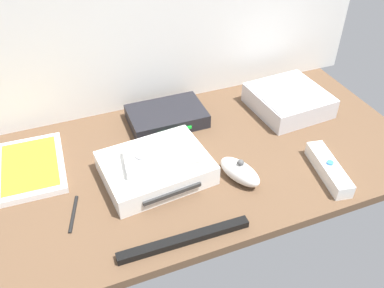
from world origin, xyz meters
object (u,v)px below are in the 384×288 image
Objects in this scene: game_case at (30,167)px; game_console at (156,168)px; remote_nunchuk at (240,172)px; stylus_pen at (73,213)px; remote_wand at (328,169)px; mini_computer at (288,100)px; sensor_bar at (185,239)px; remote_classic_pad at (161,158)px; network_router at (167,116)px.

game_console is at bearing -23.11° from game_case.
remote_nunchuk reaches higher than stylus_pen.
remote_wand reaches higher than stylus_pen.
remote_nunchuk reaches higher than game_case.
remote_nunchuk is at bearing 172.79° from remote_wand.
sensor_bar is (-38.87, -29.42, -1.94)cm from mini_computer.
remote_wand is 1.39× the size of remote_nunchuk.
game_console is 40.04cm from mini_computer.
game_case is at bearing -179.90° from mini_computer.
game_console is at bearing 169.20° from remote_wand.
sensor_bar is at bearing -38.34° from stylus_pen.
remote_classic_pad is 0.64× the size of sensor_bar.
mini_computer is at bearing -10.11° from network_router.
mini_computer is 1.00× the size of network_router.
game_case is (-62.36, -0.11, -1.88)cm from mini_computer.
remote_nunchuk is 0.71× the size of remote_classic_pad.
sensor_bar is (-0.52, -17.93, -1.50)cm from game_console.
mini_computer is 48.79cm from sensor_bar.
remote_wand is (33.14, -12.55, -0.69)cm from game_console.
remote_nunchuk is at bearing -15.87° from remote_classic_pad.
game_case reaches higher than sensor_bar.
game_case is 1.08× the size of network_router.
game_case is at bearing 160.90° from remote_classic_pad.
remote_wand is (-5.21, -24.04, -1.13)cm from mini_computer.
remote_classic_pad is at bearing -49.51° from game_console.
mini_computer is (38.36, 11.49, 0.44)cm from game_console.
game_case is 2.17× the size of stylus_pen.
remote_wand is 0.99× the size of remote_classic_pad.
remote_wand reaches higher than sensor_bar.
game_console reaches higher than stylus_pen.
mini_computer is 1.19× the size of remote_wand.
remote_classic_pad reaches higher than network_router.
mini_computer is 0.75× the size of sensor_bar.
game_console is 0.93× the size of sensor_bar.
network_router is 38.87cm from remote_wand.
network_router is 0.76× the size of sensor_bar.
stylus_pen is (-17.66, -4.37, -1.85)cm from game_console.
mini_computer is at bearing 11.42° from game_console.
network_router is at bearing 12.54° from game_case.
mini_computer is 39.52cm from remote_classic_pad.
mini_computer reaches higher than game_console.
game_console is 19.04cm from network_router.
remote_classic_pad reaches higher than game_case.
network_router is (8.13, 17.21, -0.50)cm from game_console.
game_case is at bearing 111.92° from stylus_pen.
remote_wand is at bearing 10.38° from sensor_bar.
stylus_pen is at bearing -179.21° from remote_wand.
sensor_bar is at bearing -96.91° from game_console.
remote_wand is at bearing -102.23° from mini_computer.
remote_nunchuk is (39.50, -18.49, 1.28)cm from game_case.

